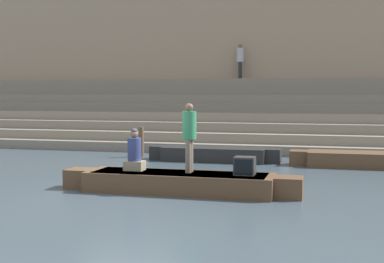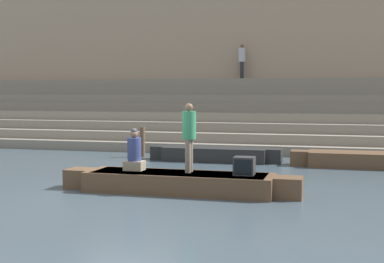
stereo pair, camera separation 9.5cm
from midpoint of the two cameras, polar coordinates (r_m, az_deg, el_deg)
The scene contains 11 objects.
ground_plane at distance 13.11m, azimuth -7.07°, elevation -6.32°, with size 120.00×120.00×0.00m, color #3D4C56.
ghat_steps at distance 23.97m, azimuth 3.13°, elevation 1.04°, with size 36.00×5.40×3.05m.
back_wall at distance 26.47m, azimuth 4.26°, elevation 8.53°, with size 34.20×1.28×8.86m.
rowboat_main at distance 12.78m, azimuth -1.59°, elevation -5.41°, with size 5.79×1.32×0.48m.
person_standing at distance 12.72m, azimuth -0.50°, elevation -0.13°, with size 0.33×0.33×1.65m.
person_rowing at distance 13.16m, azimuth -6.37°, elevation -2.36°, with size 0.47×0.37×1.04m.
tv_set at distance 12.43m, azimuth 5.42°, elevation -3.67°, with size 0.47×0.43×0.42m.
moored_boat_shore at distance 17.96m, azimuth 18.81°, elevation -2.85°, with size 5.36×1.22×0.48m.
moored_boat_distant at distance 18.66m, azimuth 2.25°, elevation -2.38°, with size 4.59×1.22×0.48m.
mooring_post at distance 19.87m, azimuth -5.57°, elevation -1.12°, with size 0.20×0.20×1.12m, color brown.
person_on_steps at distance 25.43m, azimuth 5.05°, elevation 7.74°, with size 0.34×0.34×1.62m.
Camera 1 is at (4.75, -11.98, 2.37)m, focal length 50.00 mm.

